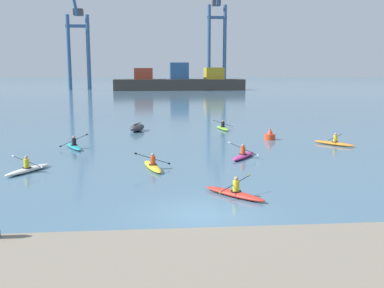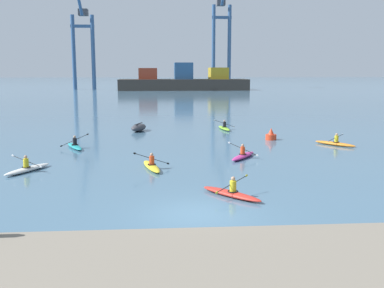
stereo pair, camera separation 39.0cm
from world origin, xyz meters
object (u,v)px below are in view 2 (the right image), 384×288
at_px(container_barge, 184,81).
at_px(kayak_yellow, 152,166).
at_px(gantry_crane_west, 83,37).
at_px(channel_buoy, 271,135).
at_px(kayak_teal, 75,146).
at_px(kayak_red, 231,193).
at_px(kayak_lime, 224,128).
at_px(kayak_white, 28,169).
at_px(capsized_dinghy, 139,128).
at_px(kayak_orange, 335,143).
at_px(kayak_magenta, 243,155).
at_px(gantry_crane_west_mid, 222,32).

height_order(container_barge, kayak_yellow, container_barge).
distance_m(gantry_crane_west, channel_buoy, 110.87).
xyz_separation_m(kayak_teal, kayak_yellow, (5.80, -7.42, -0.00)).
height_order(container_barge, channel_buoy, container_barge).
relative_size(gantry_crane_west, kayak_yellow, 9.59).
height_order(kayak_red, kayak_lime, kayak_lime).
bearing_deg(channel_buoy, kayak_white, -147.78).
relative_size(gantry_crane_west, capsized_dinghy, 11.75).
distance_m(kayak_orange, kayak_lime, 12.19).
height_order(kayak_orange, kayak_magenta, kayak_magenta).
bearing_deg(kayak_red, gantry_crane_west_mid, 82.21).
distance_m(container_barge, gantry_crane_west, 33.90).
bearing_deg(kayak_red, channel_buoy, 69.94).
bearing_deg(kayak_teal, container_barge, 82.31).
relative_size(capsized_dinghy, kayak_teal, 0.84).
distance_m(kayak_orange, kayak_teal, 19.77).
relative_size(gantry_crane_west_mid, kayak_red, 12.87).
xyz_separation_m(kayak_magenta, kayak_white, (-12.98, -3.01, 0.00)).
bearing_deg(gantry_crane_west_mid, kayak_teal, -103.18).
bearing_deg(kayak_teal, kayak_yellow, -52.01).
height_order(kayak_orange, kayak_white, same).
relative_size(channel_buoy, kayak_teal, 0.30).
bearing_deg(capsized_dinghy, gantry_crane_west, 102.09).
bearing_deg(gantry_crane_west, kayak_white, -82.30).
bearing_deg(gantry_crane_west_mid, container_barge, -132.09).
bearing_deg(kayak_yellow, gantry_crane_west_mid, 80.16).
bearing_deg(capsized_dinghy, container_barge, 84.19).
bearing_deg(kayak_lime, kayak_orange, -54.02).
bearing_deg(kayak_magenta, container_barge, 88.94).
height_order(container_barge, kayak_magenta, container_barge).
height_order(kayak_red, kayak_teal, kayak_teal).
bearing_deg(gantry_crane_west, gantry_crane_west_mid, 11.34).
relative_size(gantry_crane_west_mid, kayak_yellow, 11.13).
xyz_separation_m(channel_buoy, kayak_red, (-6.02, -16.49, -0.19)).
distance_m(capsized_dinghy, kayak_teal, 10.05).
relative_size(gantry_crane_west_mid, kayak_magenta, 12.07).
bearing_deg(kayak_red, gantry_crane_west, 102.25).
bearing_deg(kayak_magenta, kayak_white, -166.96).
height_order(gantry_crane_west_mid, capsized_dinghy, gantry_crane_west_mid).
relative_size(channel_buoy, kayak_lime, 0.29).
distance_m(container_barge, gantry_crane_west_mid, 25.84).
height_order(kayak_teal, kayak_lime, kayak_teal).
xyz_separation_m(gantry_crane_west, kayak_lime, (29.45, -98.15, -15.68)).
bearing_deg(kayak_red, kayak_lime, 82.42).
distance_m(gantry_crane_west, gantry_crane_west_mid, 45.13).
distance_m(capsized_dinghy, kayak_white, 17.63).
bearing_deg(container_barge, kayak_teal, -97.69).
height_order(kayak_magenta, kayak_lime, kayak_lime).
distance_m(container_barge, capsized_dinghy, 93.03).
xyz_separation_m(capsized_dinghy, kayak_teal, (-4.31, -9.07, -0.18)).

